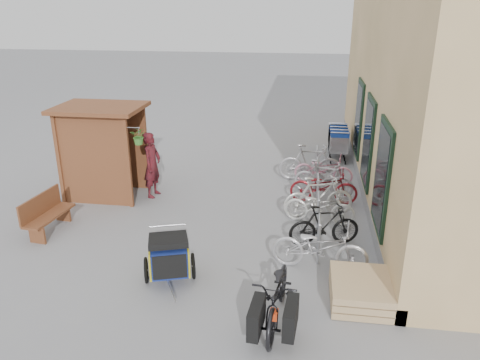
# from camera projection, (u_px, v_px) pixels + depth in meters

# --- Properties ---
(ground) EXTENTS (80.00, 80.00, 0.00)m
(ground) POSITION_uv_depth(u_px,v_px,m) (206.00, 249.00, 9.76)
(ground) COLOR gray
(kiosk) EXTENTS (2.49, 1.65, 2.40)m
(kiosk) POSITION_uv_depth(u_px,v_px,m) (99.00, 139.00, 11.92)
(kiosk) COLOR brown
(kiosk) RESTS_ON ground
(bike_rack) EXTENTS (0.05, 5.35, 0.86)m
(bike_rack) POSITION_uv_depth(u_px,v_px,m) (318.00, 189.00, 11.48)
(bike_rack) COLOR #A5A8AD
(bike_rack) RESTS_ON ground
(pallet_stack) EXTENTS (1.00, 1.20, 0.40)m
(pallet_stack) POSITION_uv_depth(u_px,v_px,m) (360.00, 291.00, 7.98)
(pallet_stack) COLOR tan
(pallet_stack) RESTS_ON ground
(bench) EXTENTS (0.57, 1.42, 0.88)m
(bench) POSITION_uv_depth(u_px,v_px,m) (46.00, 213.00, 10.35)
(bench) COLOR brown
(bench) RESTS_ON ground
(shopping_carts) EXTENTS (0.60, 2.02, 1.08)m
(shopping_carts) POSITION_uv_depth(u_px,v_px,m) (338.00, 138.00, 15.44)
(shopping_carts) COLOR silver
(shopping_carts) RESTS_ON ground
(child_trailer) EXTENTS (1.03, 1.59, 0.92)m
(child_trailer) POSITION_uv_depth(u_px,v_px,m) (169.00, 255.00, 8.52)
(child_trailer) COLOR navy
(child_trailer) RESTS_ON ground
(cargo_bike) EXTENTS (0.81, 1.93, 0.99)m
(cargo_bike) POSITION_uv_depth(u_px,v_px,m) (278.00, 297.00, 7.33)
(cargo_bike) COLOR black
(cargo_bike) RESTS_ON ground
(person_kiosk) EXTENTS (0.50, 0.69, 1.73)m
(person_kiosk) POSITION_uv_depth(u_px,v_px,m) (152.00, 165.00, 12.13)
(person_kiosk) COLOR maroon
(person_kiosk) RESTS_ON ground
(bike_0) EXTENTS (1.89, 0.83, 0.96)m
(bike_0) POSITION_uv_depth(u_px,v_px,m) (320.00, 247.00, 8.85)
(bike_0) COLOR #B6B5BA
(bike_0) RESTS_ON ground
(bike_1) EXTENTS (1.57, 0.80, 0.91)m
(bike_1) POSITION_uv_depth(u_px,v_px,m) (324.00, 225.00, 9.78)
(bike_1) COLOR black
(bike_1) RESTS_ON ground
(bike_2) EXTENTS (1.68, 0.79, 0.85)m
(bike_2) POSITION_uv_depth(u_px,v_px,m) (320.00, 206.00, 10.75)
(bike_2) COLOR silver
(bike_2) RESTS_ON ground
(bike_3) EXTENTS (1.76, 0.92, 1.02)m
(bike_3) POSITION_uv_depth(u_px,v_px,m) (318.00, 197.00, 11.04)
(bike_3) COLOR silver
(bike_3) RESTS_ON ground
(bike_4) EXTENTS (1.71, 0.63, 0.89)m
(bike_4) POSITION_uv_depth(u_px,v_px,m) (324.00, 186.00, 11.84)
(bike_4) COLOR maroon
(bike_4) RESTS_ON ground
(bike_5) EXTENTS (1.67, 0.93, 0.97)m
(bike_5) POSITION_uv_depth(u_px,v_px,m) (323.00, 179.00, 12.26)
(bike_5) COLOR #B6B5BA
(bike_5) RESTS_ON ground
(bike_6) EXTENTS (1.70, 0.78, 0.86)m
(bike_6) POSITION_uv_depth(u_px,v_px,m) (324.00, 169.00, 13.11)
(bike_6) COLOR pink
(bike_6) RESTS_ON ground
(bike_7) EXTENTS (1.81, 0.61, 1.07)m
(bike_7) POSITION_uv_depth(u_px,v_px,m) (310.00, 163.00, 13.31)
(bike_7) COLOR #B6B5BA
(bike_7) RESTS_ON ground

